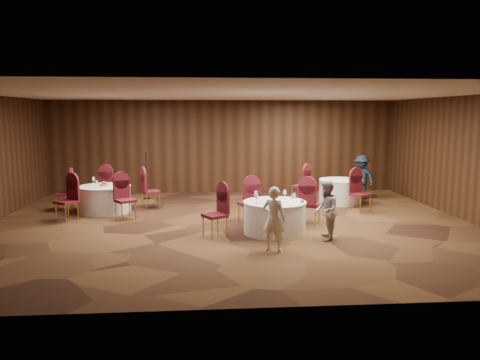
{
  "coord_description": "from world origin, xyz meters",
  "views": [
    {
      "loc": [
        -0.7,
        -11.27,
        2.73
      ],
      "look_at": [
        0.2,
        0.2,
        1.1
      ],
      "focal_mm": 35.0,
      "sensor_mm": 36.0,
      "label": 1
    }
  ],
  "objects": [
    {
      "name": "table_main",
      "position": [
        0.92,
        -0.83,
        0.38
      ],
      "size": [
        1.45,
        1.45,
        0.74
      ],
      "color": "silver",
      "rests_on": "ground"
    },
    {
      "name": "table_right",
      "position": [
        3.48,
        2.6,
        0.38
      ],
      "size": [
        1.31,
        1.31,
        0.74
      ],
      "color": "silver",
      "rests_on": "ground"
    },
    {
      "name": "tabletop_left",
      "position": [
        -3.48,
        1.87,
        0.82
      ],
      "size": [
        0.81,
        0.78,
        0.22
      ],
      "color": "silver",
      "rests_on": "table_left"
    },
    {
      "name": "ground",
      "position": [
        0.0,
        0.0,
        0.0
      ],
      "size": [
        12.0,
        12.0,
        0.0
      ],
      "primitive_type": "plane",
      "color": "black",
      "rests_on": "ground"
    },
    {
      "name": "man_c",
      "position": [
        4.39,
        3.32,
        0.71
      ],
      "size": [
        0.95,
        1.06,
        1.42
      ],
      "primitive_type": "imported",
      "rotation": [
        0.0,
        0.0,
        5.31
      ],
      "color": "black",
      "rests_on": "ground"
    },
    {
      "name": "chairs_left",
      "position": [
        -3.49,
        1.88,
        0.5
      ],
      "size": [
        3.05,
        3.06,
        1.0
      ],
      "color": "#3F0C0E",
      "rests_on": "ground"
    },
    {
      "name": "mic_stand",
      "position": [
        -2.55,
        3.89,
        0.43
      ],
      "size": [
        0.24,
        0.24,
        1.5
      ],
      "color": "black",
      "rests_on": "ground"
    },
    {
      "name": "woman_a",
      "position": [
        0.68,
        -2.25,
        0.66
      ],
      "size": [
        0.57,
        0.5,
        1.31
      ],
      "primitive_type": "imported",
      "rotation": [
        0.0,
        0.0,
        2.65
      ],
      "color": "white",
      "rests_on": "ground"
    },
    {
      "name": "woman_b",
      "position": [
        1.94,
        -1.51,
        0.65
      ],
      "size": [
        0.6,
        0.71,
        1.31
      ],
      "primitive_type": "imported",
      "rotation": [
        0.0,
        0.0,
        4.54
      ],
      "color": "#A2A1A6",
      "rests_on": "ground"
    },
    {
      "name": "room_shell",
      "position": [
        0.0,
        0.0,
        1.96
      ],
      "size": [
        12.0,
        12.0,
        12.0
      ],
      "color": "silver",
      "rests_on": "ground"
    },
    {
      "name": "table_left",
      "position": [
        -3.47,
        1.86,
        0.38
      ],
      "size": [
        1.44,
        1.44,
        0.74
      ],
      "color": "silver",
      "rests_on": "ground"
    },
    {
      "name": "tabletop_right",
      "position": [
        3.72,
        2.39,
        0.9
      ],
      "size": [
        0.08,
        0.08,
        0.22
      ],
      "color": "silver",
      "rests_on": "table_right"
    },
    {
      "name": "chairs_right",
      "position": [
        3.0,
        2.15,
        0.5
      ],
      "size": [
        2.1,
        2.3,
        1.0
      ],
      "color": "#3F0C0E",
      "rests_on": "ground"
    },
    {
      "name": "tabletop_main",
      "position": [
        1.07,
        -0.89,
        0.84
      ],
      "size": [
        1.15,
        1.08,
        0.22
      ],
      "color": "silver",
      "rests_on": "table_main"
    },
    {
      "name": "chairs_main",
      "position": [
        0.63,
        -0.27,
        0.5
      ],
      "size": [
        3.1,
        2.04,
        1.0
      ],
      "color": "#3F0C0E",
      "rests_on": "ground"
    }
  ]
}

